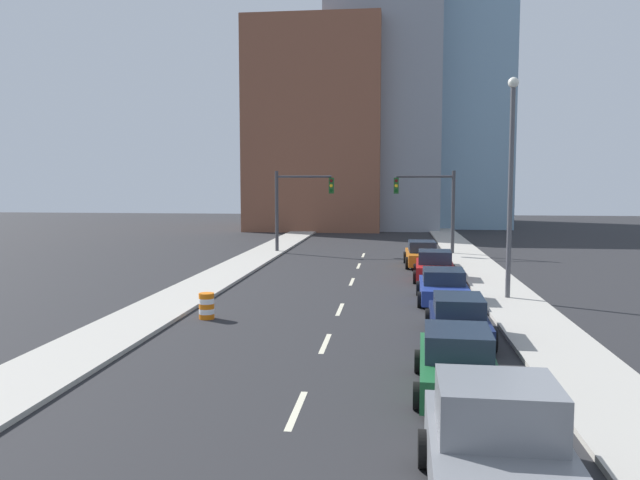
% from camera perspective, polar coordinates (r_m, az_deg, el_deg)
% --- Properties ---
extents(sidewalk_left, '(2.61, 97.57, 0.14)m').
position_cam_1_polar(sidewalk_left, '(49.25, -3.83, -0.49)').
color(sidewalk_left, '#ADA89E').
rests_on(sidewalk_left, ground).
extents(sidewalk_right, '(2.61, 97.57, 0.14)m').
position_cam_1_polar(sidewalk_right, '(48.66, 12.52, -0.67)').
color(sidewalk_right, '#ADA89E').
rests_on(sidewalk_right, ground).
extents(lane_stripe_at_14m, '(0.16, 2.40, 0.01)m').
position_cam_1_polar(lane_stripe_at_14m, '(14.13, -2.15, -15.26)').
color(lane_stripe_at_14m, beige).
rests_on(lane_stripe_at_14m, ground).
extents(lane_stripe_at_19m, '(0.16, 2.40, 0.01)m').
position_cam_1_polar(lane_stripe_at_19m, '(19.55, 0.49, -9.43)').
color(lane_stripe_at_19m, beige).
rests_on(lane_stripe_at_19m, ground).
extents(lane_stripe_at_25m, '(0.16, 2.40, 0.01)m').
position_cam_1_polar(lane_stripe_at_25m, '(24.66, 1.84, -6.35)').
color(lane_stripe_at_25m, beige).
rests_on(lane_stripe_at_25m, ground).
extents(lane_stripe_at_32m, '(0.16, 2.40, 0.01)m').
position_cam_1_polar(lane_stripe_at_32m, '(31.49, 2.93, -3.83)').
color(lane_stripe_at_32m, beige).
rests_on(lane_stripe_at_32m, ground).
extents(lane_stripe_at_38m, '(0.16, 2.40, 0.01)m').
position_cam_1_polar(lane_stripe_at_38m, '(37.48, 3.56, -2.38)').
color(lane_stripe_at_38m, beige).
rests_on(lane_stripe_at_38m, ground).
extents(lane_stripe_at_43m, '(0.16, 2.40, 0.01)m').
position_cam_1_polar(lane_stripe_at_43m, '(43.08, 3.98, -1.39)').
color(lane_stripe_at_43m, beige).
rests_on(lane_stripe_at_43m, ground).
extents(building_brick_left, '(14.00, 16.00, 21.69)m').
position_cam_1_polar(building_brick_left, '(70.42, -0.12, 10.01)').
color(building_brick_left, brown).
rests_on(building_brick_left, ground).
extents(building_office_center, '(12.00, 20.00, 26.88)m').
position_cam_1_polar(building_office_center, '(74.17, 5.81, 11.76)').
color(building_office_center, gray).
rests_on(building_office_center, ground).
extents(building_glass_right, '(13.00, 20.00, 33.52)m').
position_cam_1_polar(building_glass_right, '(78.80, 11.49, 13.73)').
color(building_glass_right, '#7A9EB7').
rests_on(building_glass_right, ground).
extents(traffic_signal_left, '(4.19, 0.35, 5.81)m').
position_cam_1_polar(traffic_signal_left, '(44.18, -2.42, 3.68)').
color(traffic_signal_left, '#38383D').
rests_on(traffic_signal_left, ground).
extents(traffic_signal_right, '(4.19, 0.35, 5.81)m').
position_cam_1_polar(traffic_signal_right, '(43.70, 10.49, 3.58)').
color(traffic_signal_right, '#38383D').
rests_on(traffic_signal_right, ground).
extents(traffic_barrel, '(0.56, 0.56, 0.95)m').
position_cam_1_polar(traffic_barrel, '(23.26, -10.33, -5.95)').
color(traffic_barrel, orange).
rests_on(traffic_barrel, ground).
extents(street_lamp, '(0.44, 0.44, 9.28)m').
position_cam_1_polar(street_lamp, '(27.18, 17.05, 5.77)').
color(street_lamp, '#4C4C51').
rests_on(street_lamp, ground).
extents(pickup_truck_gray, '(2.45, 5.66, 1.88)m').
position_cam_1_polar(pickup_truck_gray, '(10.07, 16.38, -19.48)').
color(pickup_truck_gray, slate).
rests_on(pickup_truck_gray, ground).
extents(sedan_green, '(2.17, 4.42, 1.51)m').
position_cam_1_polar(sedan_green, '(15.43, 12.43, -10.96)').
color(sedan_green, '#1E6033').
rests_on(sedan_green, ground).
extents(sedan_navy, '(2.10, 4.63, 1.38)m').
position_cam_1_polar(sedan_navy, '(20.44, 12.54, -7.08)').
color(sedan_navy, '#141E47').
rests_on(sedan_navy, ground).
extents(sedan_blue, '(2.24, 4.44, 1.37)m').
position_cam_1_polar(sedan_blue, '(26.60, 11.20, -4.22)').
color(sedan_blue, navy).
rests_on(sedan_blue, ground).
extents(sedan_red, '(2.27, 4.38, 1.51)m').
position_cam_1_polar(sedan_red, '(32.47, 10.43, -2.41)').
color(sedan_red, red).
rests_on(sedan_red, ground).
extents(sedan_orange, '(2.13, 4.59, 1.52)m').
position_cam_1_polar(sedan_orange, '(37.69, 9.29, -1.33)').
color(sedan_orange, orange).
rests_on(sedan_orange, ground).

